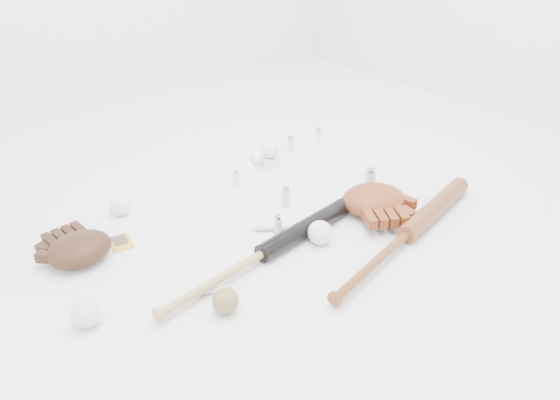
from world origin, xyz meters
TOP-DOWN VIEW (x-y plane):
  - bat_dark at (-0.18, -0.11)m, footprint 0.82×0.15m
  - bat_wood at (0.24, -0.32)m, footprint 0.87×0.24m
  - glove_dark at (-0.60, 0.25)m, footprint 0.25×0.25m
  - glove_tan at (0.30, -0.12)m, footprint 0.37×0.37m
  - trading_card at (-0.47, 0.26)m, footprint 0.08×0.10m
  - pedestal at (0.25, 0.40)m, footprint 0.08×0.08m
  - baseball_on_pedestal at (0.25, 0.40)m, footprint 0.07×0.07m
  - baseball_left at (-0.70, -0.03)m, footprint 0.08×0.08m
  - baseball_upper at (-0.39, 0.42)m, footprint 0.07×0.07m
  - baseball_mid at (0.02, -0.14)m, footprint 0.08×0.08m
  - baseball_aged at (-0.39, -0.22)m, footprint 0.07×0.07m
  - syringe_0 at (-0.38, -0.14)m, footprint 0.16×0.10m
  - syringe_1 at (-0.06, 0.02)m, footprint 0.14×0.11m
  - syringe_2 at (0.21, 0.45)m, footprint 0.07×0.14m
  - syringe_3 at (0.29, -0.10)m, footprint 0.12×0.14m
  - vial_0 at (0.40, 0.45)m, footprint 0.03×0.03m
  - vial_1 at (0.57, 0.45)m, footprint 0.02×0.02m
  - vial_2 at (0.09, 0.11)m, footprint 0.03×0.03m
  - vial_3 at (0.40, -0.01)m, footprint 0.04×0.04m
  - vial_4 at (-0.04, -0.01)m, footprint 0.03×0.03m
  - vial_5 at (0.05, 0.35)m, footprint 0.02×0.02m

SIDE VIEW (x-z plane):
  - trading_card at x=-0.47m, z-range 0.00..0.01m
  - syringe_2 at x=0.21m, z-range 0.00..0.02m
  - syringe_3 at x=0.29m, z-range 0.00..0.02m
  - syringe_1 at x=-0.06m, z-range 0.00..0.02m
  - syringe_0 at x=-0.38m, z-range 0.00..0.02m
  - pedestal at x=0.25m, z-range 0.00..0.04m
  - vial_5 at x=0.05m, z-range 0.00..0.06m
  - bat_dark at x=-0.18m, z-range 0.00..0.06m
  - vial_1 at x=0.57m, z-range 0.00..0.06m
  - bat_wood at x=0.24m, z-range 0.00..0.06m
  - vial_4 at x=-0.04m, z-range 0.00..0.06m
  - vial_0 at x=0.40m, z-range 0.00..0.07m
  - baseball_upper at x=-0.39m, z-range 0.00..0.07m
  - baseball_aged at x=-0.39m, z-range 0.00..0.07m
  - vial_2 at x=0.09m, z-range 0.00..0.07m
  - baseball_left at x=-0.70m, z-range 0.00..0.08m
  - baseball_mid at x=0.02m, z-range 0.00..0.08m
  - glove_dark at x=-0.60m, z-range 0.00..0.08m
  - vial_3 at x=0.40m, z-range 0.00..0.09m
  - glove_tan at x=0.30m, z-range 0.00..0.10m
  - baseball_on_pedestal at x=0.25m, z-range 0.04..0.10m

